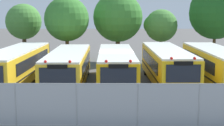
% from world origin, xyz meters
% --- Properties ---
extents(ground_plane, '(160.00, 160.00, 0.00)m').
position_xyz_m(ground_plane, '(0.00, 0.00, 0.00)').
color(ground_plane, '#514F4C').
extents(school_bus_0, '(2.70, 11.64, 2.74)m').
position_xyz_m(school_bus_0, '(-7.30, -0.09, 1.44)').
color(school_bus_0, yellow).
rests_on(school_bus_0, ground_plane).
extents(school_bus_1, '(2.82, 11.09, 2.58)m').
position_xyz_m(school_bus_1, '(-3.51, -0.11, 1.36)').
color(school_bus_1, yellow).
rests_on(school_bus_1, ground_plane).
extents(school_bus_2, '(2.77, 11.12, 2.60)m').
position_xyz_m(school_bus_2, '(-0.04, -0.06, 1.37)').
color(school_bus_2, '#EAA80C').
rests_on(school_bus_2, ground_plane).
extents(school_bus_3, '(2.71, 11.30, 2.76)m').
position_xyz_m(school_bus_3, '(3.63, 0.12, 1.45)').
color(school_bus_3, yellow).
rests_on(school_bus_3, ground_plane).
extents(school_bus_4, '(2.73, 10.92, 2.78)m').
position_xyz_m(school_bus_4, '(7.15, -0.08, 1.46)').
color(school_bus_4, yellow).
rests_on(school_bus_4, ground_plane).
extents(tree_0, '(3.63, 3.63, 6.09)m').
position_xyz_m(tree_0, '(-9.41, 10.38, 4.22)').
color(tree_0, '#4C3823').
rests_on(tree_0, ground_plane).
extents(tree_1, '(4.34, 4.34, 6.75)m').
position_xyz_m(tree_1, '(-4.91, 8.66, 4.52)').
color(tree_1, '#4C3823').
rests_on(tree_1, ground_plane).
extents(tree_2, '(5.11, 5.11, 7.27)m').
position_xyz_m(tree_2, '(0.11, 10.89, 4.73)').
color(tree_2, '#4C3823').
rests_on(tree_2, ground_plane).
extents(tree_3, '(3.43, 3.31, 5.54)m').
position_xyz_m(tree_3, '(4.43, 10.47, 3.88)').
color(tree_3, '#4C3823').
rests_on(tree_3, ground_plane).
extents(tree_4, '(5.19, 5.19, 7.73)m').
position_xyz_m(tree_4, '(9.71, 9.89, 5.26)').
color(tree_4, '#4C3823').
rests_on(tree_4, ground_plane).
extents(chainlink_fence, '(19.91, 0.07, 2.07)m').
position_xyz_m(chainlink_fence, '(-0.50, -9.15, 1.07)').
color(chainlink_fence, '#9EA0A3').
rests_on(chainlink_fence, ground_plane).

